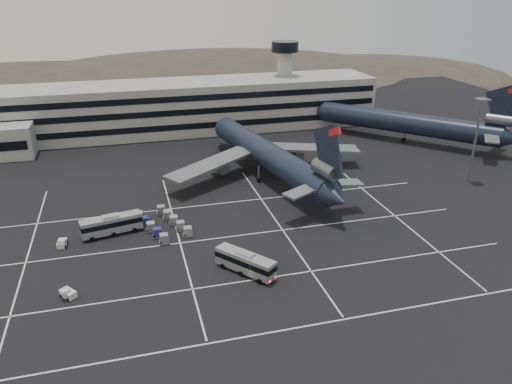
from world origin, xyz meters
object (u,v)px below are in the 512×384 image
bus_near (245,262)px  tug_a (62,243)px  trijet_main (269,155)px  bus_far (111,224)px  uld_cluster (163,224)px

bus_near → tug_a: size_ratio=3.75×
trijet_main → bus_far: trijet_main is taller
bus_far → bus_near: bearing=-145.6°
bus_far → uld_cluster: bearing=-100.6°
tug_a → uld_cluster: 16.85m
bus_far → tug_a: size_ratio=4.29×
tug_a → uld_cluster: bearing=17.1°
uld_cluster → trijet_main: bearing=36.3°
bus_far → uld_cluster: bus_far is taller
tug_a → trijet_main: bearing=34.8°
bus_far → tug_a: (-8.00, -2.37, -1.34)m
tug_a → uld_cluster: size_ratio=0.18×
bus_near → tug_a: 31.41m
tug_a → uld_cluster: (16.64, 2.64, 0.15)m
bus_near → uld_cluster: size_ratio=0.67×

